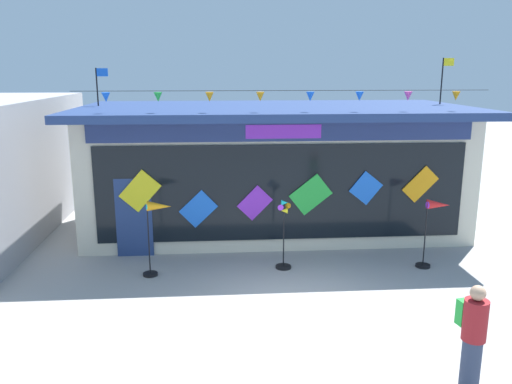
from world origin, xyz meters
name	(u,v)px	position (x,y,z in m)	size (l,w,h in m)	color
ground_plane	(294,308)	(0.00, 0.00, 0.00)	(80.00, 80.00, 0.00)	#9E9B99
kite_shop_building	(273,166)	(0.17, 5.55, 1.83)	(10.76, 5.57, 4.94)	beige
wind_spinner_far_left	(157,221)	(-2.83, 1.93, 1.31)	(0.72, 0.34, 1.75)	black
wind_spinner_left	(284,233)	(0.06, 2.13, 0.89)	(0.37, 0.37, 1.69)	black
wind_spinner_center_left	(435,217)	(3.60, 1.97, 1.23)	(0.71, 0.36, 1.65)	black
person_near_camera	(472,337)	(2.12, -2.90, 0.89)	(0.35, 0.47, 1.68)	#333D56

